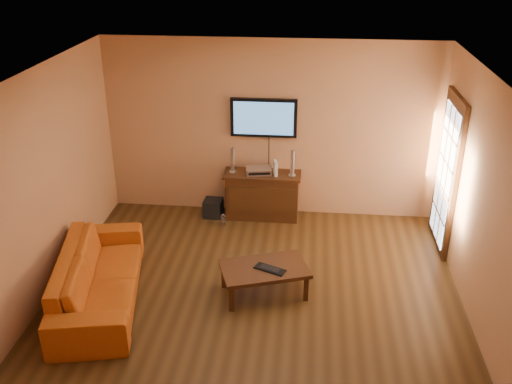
# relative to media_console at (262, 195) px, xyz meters

# --- Properties ---
(ground_plane) EXTENTS (5.00, 5.00, 0.00)m
(ground_plane) POSITION_rel_media_console_xyz_m (0.10, -2.27, -0.37)
(ground_plane) COLOR #39250F
(ground_plane) RESTS_ON ground
(room_walls) EXTENTS (5.00, 5.00, 5.00)m
(room_walls) POSITION_rel_media_console_xyz_m (0.10, -1.64, 1.32)
(room_walls) COLOR tan
(room_walls) RESTS_ON ground
(french_door) EXTENTS (0.07, 1.02, 2.22)m
(french_door) POSITION_rel_media_console_xyz_m (2.56, -0.57, 0.68)
(french_door) COLOR #331A0B
(french_door) RESTS_ON ground
(media_console) EXTENTS (1.16, 0.44, 0.72)m
(media_console) POSITION_rel_media_console_xyz_m (0.00, 0.00, 0.00)
(media_console) COLOR #331A0B
(media_console) RESTS_ON ground
(television) EXTENTS (0.99, 0.08, 0.58)m
(television) POSITION_rel_media_console_xyz_m (-0.00, 0.18, 1.18)
(television) COLOR black
(television) RESTS_ON ground
(coffee_table) EXTENTS (1.18, 0.92, 0.38)m
(coffee_table) POSITION_rel_media_console_xyz_m (0.21, -2.05, -0.04)
(coffee_table) COLOR #331A0B
(coffee_table) RESTS_ON ground
(sofa) EXTENTS (1.10, 2.31, 0.87)m
(sofa) POSITION_rel_media_console_xyz_m (-1.74, -2.38, 0.07)
(sofa) COLOR #BD5615
(sofa) RESTS_ON ground
(speaker_left) EXTENTS (0.11, 0.11, 0.39)m
(speaker_left) POSITION_rel_media_console_xyz_m (-0.45, 0.02, 0.54)
(speaker_left) COLOR silver
(speaker_left) RESTS_ON media_console
(speaker_right) EXTENTS (0.11, 0.11, 0.40)m
(speaker_right) POSITION_rel_media_console_xyz_m (0.45, -0.03, 0.54)
(speaker_right) COLOR silver
(speaker_right) RESTS_ON media_console
(av_receiver) EXTENTS (0.42, 0.33, 0.09)m
(av_receiver) POSITION_rel_media_console_xyz_m (-0.06, 0.02, 0.40)
(av_receiver) COLOR silver
(av_receiver) RESTS_ON media_console
(game_console) EXTENTS (0.08, 0.17, 0.22)m
(game_console) POSITION_rel_media_console_xyz_m (0.20, -0.03, 0.47)
(game_console) COLOR white
(game_console) RESTS_ON media_console
(subwoofer) EXTENTS (0.29, 0.29, 0.28)m
(subwoofer) POSITION_rel_media_console_xyz_m (-0.76, -0.07, -0.23)
(subwoofer) COLOR black
(subwoofer) RESTS_ON ground
(bottle) EXTENTS (0.07, 0.07, 0.20)m
(bottle) POSITION_rel_media_console_xyz_m (-0.56, -0.35, -0.27)
(bottle) COLOR white
(bottle) RESTS_ON ground
(keyboard) EXTENTS (0.40, 0.28, 0.02)m
(keyboard) POSITION_rel_media_console_xyz_m (0.28, -2.11, 0.02)
(keyboard) COLOR black
(keyboard) RESTS_ON coffee_table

